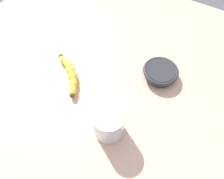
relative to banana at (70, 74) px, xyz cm
name	(u,v)px	position (x,y,z in cm)	size (l,w,h in cm)	color
wooden_tabletop	(93,79)	(-3.72, 7.00, -3.05)	(120.00, 120.00, 3.00)	#DBAC93
banana	(70,74)	(0.00, 0.00, 0.00)	(13.45, 15.48, 3.10)	yellow
smoothie_glass	(109,123)	(10.39, 21.93, 3.74)	(9.02, 9.02, 10.64)	silver
ceramic_bowl	(160,72)	(-15.77, 27.13, 0.74)	(12.22, 12.22, 3.76)	#2D2D33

